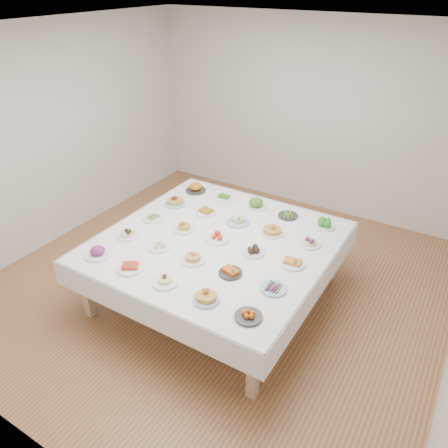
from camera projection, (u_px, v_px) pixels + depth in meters
The scene contains 27 objects.
room_envelope at pixel (219, 136), 4.33m from camera, with size 5.02×5.02×2.81m.
display_table at pixel (217, 245), 4.71m from camera, with size 2.37×2.37×0.75m.
dish_0 at pixel (98, 250), 4.40m from camera, with size 0.26×0.26×0.14m.
dish_1 at pixel (130, 265), 4.20m from camera, with size 0.26×0.26×0.11m.
dish_2 at pixel (165, 279), 4.01m from camera, with size 0.24×0.24×0.12m.
dish_3 at pixel (206, 294), 3.79m from camera, with size 0.26×0.25×0.15m.
dish_4 at pixel (248, 315), 3.62m from camera, with size 0.23×0.23×0.09m.
dish_5 at pixel (128, 232), 4.73m from camera, with size 0.24×0.24×0.12m.
dish_6 at pixel (159, 244), 4.53m from camera, with size 0.23×0.23×0.10m.
dish_7 at pixel (193, 256), 4.32m from camera, with size 0.24×0.24×0.13m.
dish_8 at pixel (230, 270), 4.14m from camera, with size 0.22×0.22×0.11m.
dish_9 at pixel (273, 288), 3.95m from camera, with size 0.24×0.24×0.05m.
dish_10 at pixel (153, 218), 5.07m from camera, with size 0.25×0.25×0.05m.
dish_11 at pixel (184, 226), 4.84m from camera, with size 0.25×0.25×0.13m.
dish_12 at pixel (217, 236), 4.66m from camera, with size 0.25×0.25×0.12m.
dish_13 at pixel (253, 250), 4.45m from camera, with size 0.24×0.24×0.10m.
dish_14 at pixel (293, 261), 4.27m from camera, with size 0.24×0.24×0.11m.
dish_15 at pixel (175, 199), 5.36m from camera, with size 0.25×0.25×0.16m.
dish_16 at pixel (206, 210), 5.18m from camera, with size 0.25×0.25×0.12m.
dish_17 at pixel (237, 219), 4.98m from camera, with size 0.27×0.27×0.11m.
dish_18 at pixel (272, 228), 4.76m from camera, with size 0.25×0.25×0.16m.
dish_19 at pixel (310, 240), 4.58m from camera, with size 0.23×0.23×0.13m.
dish_20 at pixel (195, 186), 5.69m from camera, with size 0.26×0.26×0.15m.
dish_21 at pixel (224, 197), 5.51m from camera, with size 0.24×0.24×0.09m.
dish_22 at pixel (256, 203), 5.30m from camera, with size 0.23×0.23×0.13m.
dish_23 at pixel (288, 215), 5.12m from camera, with size 0.24×0.23×0.06m.
dish_24 at pixel (324, 222), 4.90m from camera, with size 0.25×0.25×0.12m.
Camera 1 is at (2.23, -3.53, 3.25)m, focal length 35.00 mm.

